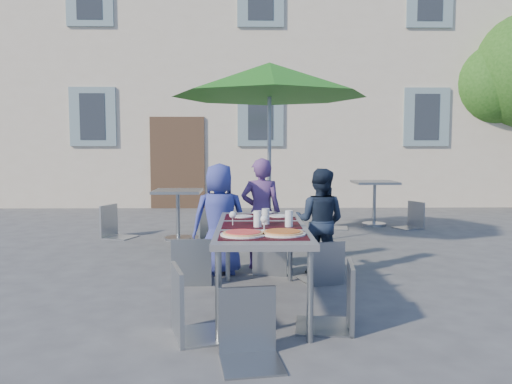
{
  "coord_description": "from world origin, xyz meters",
  "views": [
    {
      "loc": [
        -0.31,
        -4.57,
        1.45
      ],
      "look_at": [
        -0.22,
        0.8,
        0.98
      ],
      "focal_mm": 35.0,
      "sensor_mm": 36.0,
      "label": 1
    }
  ],
  "objects_px": {
    "cafe_table_0": "(178,205)",
    "dining_table": "(261,231)",
    "pizza_near_right": "(283,233)",
    "chair_0": "(192,232)",
    "bg_chair_l_0": "(114,201)",
    "cafe_table_1": "(375,193)",
    "bg_chair_l_1": "(330,196)",
    "child_2": "(320,222)",
    "bg_chair_r_1": "(412,199)",
    "chair_2": "(324,236)",
    "patio_umbrella": "(270,81)",
    "bg_chair_r_0": "(198,205)",
    "chair_1": "(271,229)",
    "child_1": "(261,213)",
    "chair_5": "(249,283)",
    "pizza_near_left": "(243,233)",
    "child_0": "(220,219)",
    "chair_3": "(191,258)",
    "chair_4": "(338,255)"
  },
  "relations": [
    {
      "from": "cafe_table_0",
      "to": "dining_table",
      "type": "bearing_deg",
      "value": -70.03
    },
    {
      "from": "pizza_near_right",
      "to": "cafe_table_0",
      "type": "height_order",
      "value": "cafe_table_0"
    },
    {
      "from": "pizza_near_right",
      "to": "chair_0",
      "type": "distance_m",
      "value": 1.57
    },
    {
      "from": "pizza_near_right",
      "to": "cafe_table_0",
      "type": "relative_size",
      "value": 0.46
    },
    {
      "from": "bg_chair_l_0",
      "to": "cafe_table_1",
      "type": "bearing_deg",
      "value": 14.73
    },
    {
      "from": "bg_chair_l_1",
      "to": "child_2",
      "type": "bearing_deg",
      "value": -101.26
    },
    {
      "from": "bg_chair_r_1",
      "to": "cafe_table_0",
      "type": "bearing_deg",
      "value": -165.12
    },
    {
      "from": "pizza_near_right",
      "to": "chair_2",
      "type": "relative_size",
      "value": 0.41
    },
    {
      "from": "cafe_table_0",
      "to": "patio_umbrella",
      "type": "bearing_deg",
      "value": -24.1
    },
    {
      "from": "chair_2",
      "to": "bg_chair_r_0",
      "type": "xyz_separation_m",
      "value": [
        -1.62,
        2.74,
        0.02
      ]
    },
    {
      "from": "chair_0",
      "to": "chair_2",
      "type": "relative_size",
      "value": 1.07
    },
    {
      "from": "child_2",
      "to": "chair_1",
      "type": "relative_size",
      "value": 1.36
    },
    {
      "from": "child_1",
      "to": "cafe_table_1",
      "type": "bearing_deg",
      "value": -120.31
    },
    {
      "from": "dining_table",
      "to": "bg_chair_r_0",
      "type": "xyz_separation_m",
      "value": [
        -0.93,
        3.5,
        -0.16
      ]
    },
    {
      "from": "chair_0",
      "to": "chair_5",
      "type": "relative_size",
      "value": 1.04
    },
    {
      "from": "pizza_near_left",
      "to": "chair_0",
      "type": "xyz_separation_m",
      "value": [
        -0.56,
        1.32,
        -0.21
      ]
    },
    {
      "from": "dining_table",
      "to": "child_0",
      "type": "relative_size",
      "value": 1.45
    },
    {
      "from": "child_0",
      "to": "child_1",
      "type": "distance_m",
      "value": 0.57
    },
    {
      "from": "chair_5",
      "to": "patio_umbrella",
      "type": "relative_size",
      "value": 0.33
    },
    {
      "from": "child_2",
      "to": "bg_chair_r_0",
      "type": "height_order",
      "value": "child_2"
    },
    {
      "from": "bg_chair_l_0",
      "to": "cafe_table_1",
      "type": "xyz_separation_m",
      "value": [
        4.56,
        1.2,
        0.01
      ]
    },
    {
      "from": "pizza_near_right",
      "to": "bg_chair_r_1",
      "type": "xyz_separation_m",
      "value": [
        2.7,
        4.97,
        -0.24
      ]
    },
    {
      "from": "chair_2",
      "to": "bg_chair_l_0",
      "type": "xyz_separation_m",
      "value": [
        -2.99,
        2.83,
        0.08
      ]
    },
    {
      "from": "child_0",
      "to": "cafe_table_0",
      "type": "xyz_separation_m",
      "value": [
        -0.78,
        2.19,
        -0.08
      ]
    },
    {
      "from": "chair_5",
      "to": "cafe_table_0",
      "type": "bearing_deg",
      "value": 103.81
    },
    {
      "from": "chair_5",
      "to": "bg_chair_r_1",
      "type": "bearing_deg",
      "value": 62.08
    },
    {
      "from": "pizza_near_right",
      "to": "chair_1",
      "type": "xyz_separation_m",
      "value": [
        -0.01,
        1.69,
        -0.25
      ]
    },
    {
      "from": "pizza_near_left",
      "to": "chair_0",
      "type": "relative_size",
      "value": 0.38
    },
    {
      "from": "patio_umbrella",
      "to": "pizza_near_left",
      "type": "bearing_deg",
      "value": -96.11
    },
    {
      "from": "chair_3",
      "to": "bg_chair_l_1",
      "type": "relative_size",
      "value": 1.05
    },
    {
      "from": "child_1",
      "to": "chair_2",
      "type": "relative_size",
      "value": 1.5
    },
    {
      "from": "chair_2",
      "to": "bg_chair_r_1",
      "type": "distance_m",
      "value": 4.29
    },
    {
      "from": "pizza_near_left",
      "to": "chair_0",
      "type": "bearing_deg",
      "value": 112.95
    },
    {
      "from": "chair_4",
      "to": "bg_chair_r_1",
      "type": "distance_m",
      "value": 5.52
    },
    {
      "from": "chair_3",
      "to": "chair_5",
      "type": "distance_m",
      "value": 0.6
    },
    {
      "from": "chair_3",
      "to": "bg_chair_l_0",
      "type": "bearing_deg",
      "value": 111.86
    },
    {
      "from": "chair_2",
      "to": "cafe_table_0",
      "type": "distance_m",
      "value": 3.24
    },
    {
      "from": "child_1",
      "to": "chair_3",
      "type": "bearing_deg",
      "value": 78.72
    },
    {
      "from": "chair_3",
      "to": "patio_umbrella",
      "type": "height_order",
      "value": "patio_umbrella"
    },
    {
      "from": "pizza_near_left",
      "to": "child_0",
      "type": "bearing_deg",
      "value": 99.31
    },
    {
      "from": "chair_2",
      "to": "patio_umbrella",
      "type": "bearing_deg",
      "value": 104.26
    },
    {
      "from": "chair_1",
      "to": "bg_chair_l_0",
      "type": "xyz_separation_m",
      "value": [
        -2.45,
        2.42,
        0.07
      ]
    },
    {
      "from": "chair_4",
      "to": "cafe_table_1",
      "type": "distance_m",
      "value": 5.62
    },
    {
      "from": "chair_0",
      "to": "chair_3",
      "type": "xyz_separation_m",
      "value": [
        0.17,
        -1.53,
        0.06
      ]
    },
    {
      "from": "pizza_near_left",
      "to": "cafe_table_0",
      "type": "bearing_deg",
      "value": 105.23
    },
    {
      "from": "bg_chair_r_1",
      "to": "patio_umbrella",
      "type": "bearing_deg",
      "value": -147.24
    },
    {
      "from": "child_0",
      "to": "child_1",
      "type": "height_order",
      "value": "child_1"
    },
    {
      "from": "child_2",
      "to": "chair_5",
      "type": "xyz_separation_m",
      "value": [
        -0.82,
        -2.33,
        -0.08
      ]
    },
    {
      "from": "child_0",
      "to": "chair_5",
      "type": "xyz_separation_m",
      "value": [
        0.33,
        -2.35,
        -0.11
      ]
    },
    {
      "from": "child_0",
      "to": "child_2",
      "type": "bearing_deg",
      "value": 172.05
    }
  ]
}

